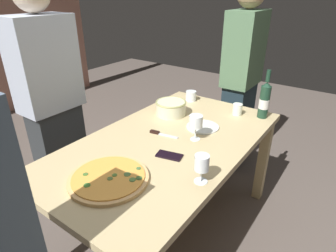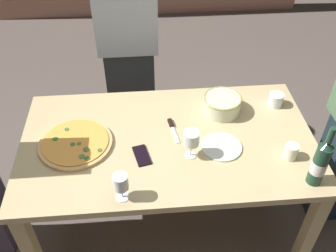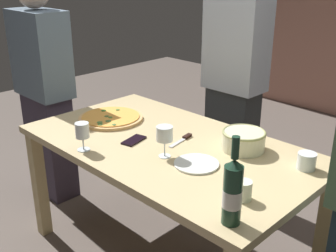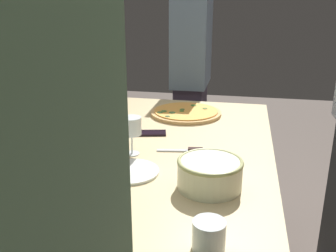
{
  "view_description": "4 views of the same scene",
  "coord_description": "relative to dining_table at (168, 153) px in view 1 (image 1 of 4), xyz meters",
  "views": [
    {
      "loc": [
        -1.24,
        -0.89,
        1.6
      ],
      "look_at": [
        0.0,
        0.0,
        0.85
      ],
      "focal_mm": 30.29,
      "sensor_mm": 36.0,
      "label": 1
    },
    {
      "loc": [
        -0.12,
        -1.48,
        2.17
      ],
      "look_at": [
        0.0,
        0.0,
        0.85
      ],
      "focal_mm": 40.33,
      "sensor_mm": 36.0,
      "label": 2
    },
    {
      "loc": [
        1.43,
        -1.43,
        1.65
      ],
      "look_at": [
        0.0,
        0.0,
        0.85
      ],
      "focal_mm": 44.15,
      "sensor_mm": 36.0,
      "label": 3
    },
    {
      "loc": [
        1.49,
        0.31,
        1.36
      ],
      "look_at": [
        0.0,
        0.0,
        0.85
      ],
      "focal_mm": 40.23,
      "sensor_mm": 36.0,
      "label": 4
    }
  ],
  "objects": [
    {
      "name": "pizza_knife",
      "position": [
        0.03,
        0.09,
        0.1
      ],
      "size": [
        0.05,
        0.2,
        0.02
      ],
      "color": "silver",
      "rests_on": "dining_table"
    },
    {
      "name": "cell_phone",
      "position": [
        -0.15,
        -0.11,
        0.1
      ],
      "size": [
        0.1,
        0.16,
        0.01
      ],
      "primitive_type": "cube",
      "rotation": [
        0.0,
        0.0,
        3.37
      ],
      "color": "black",
      "rests_on": "dining_table"
    },
    {
      "name": "wine_glass_by_bottle",
      "position": [
        0.11,
        -0.13,
        0.21
      ],
      "size": [
        0.08,
        0.08,
        0.16
      ],
      "color": "white",
      "rests_on": "dining_table"
    },
    {
      "name": "cup_amber",
      "position": [
        0.62,
        -0.19,
        0.13
      ],
      "size": [
        0.07,
        0.07,
        0.08
      ],
      "primitive_type": "cylinder",
      "color": "silver",
      "rests_on": "dining_table"
    },
    {
      "name": "person_guest_left",
      "position": [
        1.12,
        -0.0,
        0.19
      ],
      "size": [
        0.4,
        0.24,
        1.67
      ],
      "rotation": [
        0.0,
        0.0,
        3.14
      ],
      "color": "#1D2D35",
      "rests_on": "ground"
    },
    {
      "name": "dining_table",
      "position": [
        0.0,
        0.0,
        0.0
      ],
      "size": [
        1.6,
        0.9,
        0.75
      ],
      "color": "tan",
      "rests_on": "ground"
    },
    {
      "name": "side_plate",
      "position": [
        0.28,
        -0.09,
        0.1
      ],
      "size": [
        0.22,
        0.22,
        0.01
      ],
      "primitive_type": "cylinder",
      "color": "white",
      "rests_on": "dining_table"
    },
    {
      "name": "pizza",
      "position": [
        -0.5,
        0.0,
        0.1
      ],
      "size": [
        0.39,
        0.39,
        0.03
      ],
      "color": "#DEAD6C",
      "rests_on": "dining_table"
    },
    {
      "name": "ground_plane",
      "position": [
        0.0,
        0.0,
        -0.66
      ],
      "size": [
        8.0,
        8.0,
        0.0
      ],
      "primitive_type": "plane",
      "color": "#5D514A"
    },
    {
      "name": "person_host",
      "position": [
        -0.21,
        0.86,
        0.2
      ],
      "size": [
        0.41,
        0.24,
        1.68
      ],
      "rotation": [
        0.0,
        0.0,
        -1.34
      ],
      "color": "#2F3335",
      "rests_on": "ground"
    },
    {
      "name": "serving_bowl",
      "position": [
        0.33,
        0.21,
        0.15
      ],
      "size": [
        0.22,
        0.22,
        0.1
      ],
      "color": "beige",
      "rests_on": "dining_table"
    },
    {
      "name": "cup_ceramic",
      "position": [
        0.67,
        0.24,
        0.13
      ],
      "size": [
        0.09,
        0.09,
        0.08
      ],
      "primitive_type": "cylinder",
      "color": "white",
      "rests_on": "dining_table"
    },
    {
      "name": "wine_glass_near_pizza",
      "position": [
        -0.25,
        -0.37,
        0.19
      ],
      "size": [
        0.07,
        0.07,
        0.15
      ],
      "color": "white",
      "rests_on": "dining_table"
    },
    {
      "name": "wine_bottle",
      "position": [
        0.68,
        -0.35,
        0.23
      ],
      "size": [
        0.07,
        0.07,
        0.35
      ],
      "color": "#1A3928",
      "rests_on": "dining_table"
    }
  ]
}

